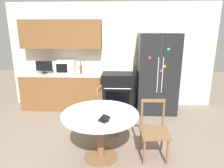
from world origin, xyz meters
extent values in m
plane|color=gray|center=(0.00, 0.00, 0.00)|extent=(14.00, 14.00, 0.00)
cube|color=silver|center=(0.00, 2.65, 1.30)|extent=(5.20, 0.10, 2.60)
cube|color=brown|center=(-1.21, 2.43, 1.84)|extent=(1.97, 0.34, 0.68)
cube|color=brown|center=(-1.21, 2.29, 0.43)|extent=(1.97, 0.62, 0.86)
cube|color=#B7B2A8|center=(-1.21, 2.29, 0.88)|extent=(2.00, 0.64, 0.03)
cube|color=black|center=(1.11, 2.20, 0.94)|extent=(0.91, 0.77, 1.87)
cube|color=#333333|center=(1.11, 1.81, 0.94)|extent=(0.01, 0.01, 1.80)
cylinder|color=silver|center=(1.06, 1.80, 0.98)|extent=(0.02, 0.02, 0.79)
cylinder|color=silver|center=(1.16, 1.80, 0.98)|extent=(0.02, 0.02, 0.79)
cube|color=#3FB259|center=(1.26, 1.81, 1.55)|extent=(0.06, 0.01, 0.05)
cube|color=orange|center=(1.19, 1.81, 1.18)|extent=(0.07, 0.01, 0.05)
cube|color=black|center=(1.20, 1.81, 0.67)|extent=(0.05, 0.01, 0.04)
cube|color=red|center=(0.87, 1.81, 1.37)|extent=(0.06, 0.01, 0.05)
cube|color=purple|center=(1.14, 1.81, 1.08)|extent=(0.05, 0.01, 0.04)
cube|color=black|center=(0.18, 2.26, 0.45)|extent=(0.77, 0.64, 0.90)
cube|color=black|center=(0.18, 1.94, 0.36)|extent=(0.55, 0.01, 0.40)
cylinder|color=silver|center=(0.18, 1.91, 0.63)|extent=(0.63, 0.02, 0.02)
cube|color=black|center=(0.18, 2.26, 0.91)|extent=(0.77, 0.64, 0.02)
cube|color=white|center=(0.18, 2.55, 1.00)|extent=(0.77, 0.06, 0.16)
cube|color=white|center=(-1.13, 2.33, 1.05)|extent=(0.47, 0.38, 0.31)
cube|color=black|center=(-1.17, 2.14, 1.05)|extent=(0.27, 0.01, 0.21)
cube|color=silver|center=(-0.96, 2.14, 1.05)|extent=(0.09, 0.01, 0.22)
cylinder|color=black|center=(-1.65, 2.29, 0.91)|extent=(0.16, 0.16, 0.02)
cylinder|color=black|center=(-1.65, 2.29, 0.94)|extent=(0.03, 0.03, 0.04)
cube|color=black|center=(-1.65, 2.29, 1.08)|extent=(0.40, 0.05, 0.24)
cylinder|color=brown|center=(-0.74, 2.30, 1.00)|extent=(0.07, 0.07, 0.20)
cylinder|color=brown|center=(-0.74, 2.30, 1.14)|extent=(0.03, 0.03, 0.08)
cylinder|color=#262626|center=(-0.74, 2.30, 1.19)|extent=(0.03, 0.03, 0.01)
cylinder|color=white|center=(-0.05, 0.23, 0.73)|extent=(1.15, 1.15, 0.03)
cylinder|color=brown|center=(-0.05, 0.23, 0.37)|extent=(0.11, 0.11, 0.69)
cylinder|color=brown|center=(-0.05, 0.23, 0.01)|extent=(0.52, 0.52, 0.03)
cube|color=brown|center=(0.04, 1.05, 0.43)|extent=(0.47, 0.47, 0.04)
cylinder|color=brown|center=(0.23, 1.20, 0.21)|extent=(0.04, 0.04, 0.41)
cylinder|color=brown|center=(0.19, 0.86, 0.21)|extent=(0.04, 0.04, 0.41)
cylinder|color=brown|center=(-0.11, 1.24, 0.21)|extent=(0.04, 0.04, 0.41)
cylinder|color=brown|center=(-0.15, 0.90, 0.21)|extent=(0.04, 0.04, 0.41)
cylinder|color=brown|center=(-0.13, 1.24, 0.68)|extent=(0.04, 0.04, 0.45)
cylinder|color=brown|center=(-0.17, 0.90, 0.68)|extent=(0.04, 0.04, 0.45)
cube|color=brown|center=(-0.15, 1.07, 0.88)|extent=(0.08, 0.35, 0.04)
cube|color=brown|center=(0.77, 0.26, 0.43)|extent=(0.44, 0.44, 0.04)
cylinder|color=brown|center=(0.96, 0.10, 0.21)|extent=(0.04, 0.04, 0.41)
cylinder|color=brown|center=(0.61, 0.08, 0.21)|extent=(0.04, 0.04, 0.41)
cylinder|color=brown|center=(0.94, 0.44, 0.21)|extent=(0.04, 0.04, 0.41)
cylinder|color=brown|center=(0.59, 0.43, 0.21)|extent=(0.04, 0.04, 0.41)
cylinder|color=brown|center=(0.94, 0.46, 0.68)|extent=(0.04, 0.04, 0.45)
cylinder|color=brown|center=(0.59, 0.44, 0.68)|extent=(0.04, 0.04, 0.45)
cube|color=brown|center=(0.76, 0.45, 0.88)|extent=(0.35, 0.05, 0.04)
cylinder|color=silver|center=(-0.08, 0.37, 0.80)|extent=(0.08, 0.08, 0.09)
cylinder|color=#4C8C59|center=(-0.08, 0.37, 0.77)|extent=(0.07, 0.07, 0.05)
cylinder|color=beige|center=(0.22, 0.22, 0.78)|extent=(0.17, 0.09, 0.05)
cube|color=black|center=(0.03, -0.04, 0.76)|extent=(0.15, 0.15, 0.03)
cube|color=black|center=(0.04, -0.02, 0.79)|extent=(0.16, 0.15, 0.06)
cube|color=white|center=(-0.24, 0.52, 0.75)|extent=(0.25, 0.32, 0.01)
cube|color=beige|center=(-0.24, 0.52, 0.76)|extent=(0.23, 0.31, 0.01)
cube|color=silver|center=(-0.24, 0.52, 0.77)|extent=(0.24, 0.31, 0.01)
camera|label=1|loc=(0.25, -2.50, 1.95)|focal=32.00mm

